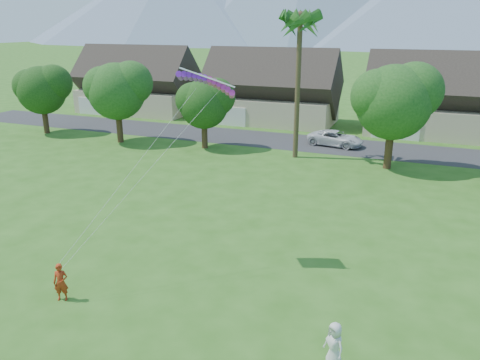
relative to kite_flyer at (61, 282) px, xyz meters
The scene contains 8 objects.
street 31.97m from the kite_flyer, 80.46° to the left, with size 90.00×7.00×0.01m, color #2D2D30.
kite_flyer is the anchor object (origin of this frame).
watcher 11.70m from the kite_flyer, ahead, with size 0.84×0.55×1.72m, color silver.
parked_car 32.06m from the kite_flyer, 79.48° to the left, with size 2.45×5.32×1.48m, color silver.
houses_row 41.01m from the kite_flyer, 81.87° to the left, with size 72.75×8.19×8.86m.
tree_row 26.09m from the kite_flyer, 80.73° to the left, with size 62.27×6.67×8.45m.
fan_palm 28.42m from the kite_flyer, 82.78° to the left, with size 3.00×3.00×13.80m.
parafoil_kite 10.96m from the kite_flyer, 54.50° to the left, with size 2.96×1.36×0.50m.
Camera 1 is at (8.35, -11.06, 11.36)m, focal length 35.00 mm.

